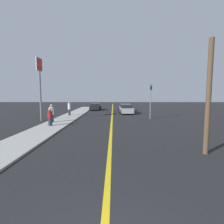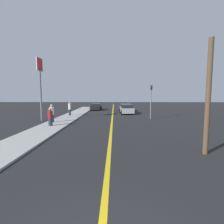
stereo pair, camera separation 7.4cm
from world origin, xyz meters
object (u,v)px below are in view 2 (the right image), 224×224
at_px(pedestrian_mid_group, 52,113).
at_px(pedestrian_far_standing, 70,109).
at_px(car_ahead_center, 125,107).
at_px(utility_pole, 208,98).
at_px(car_near_right_lane, 127,109).
at_px(pedestrian_near_curb, 50,117).
at_px(traffic_light, 151,98).
at_px(car_far_distant, 96,107).
at_px(roadside_sign, 40,76).

relative_size(pedestrian_mid_group, pedestrian_far_standing, 1.01).
relative_size(car_ahead_center, pedestrian_far_standing, 2.25).
bearing_deg(utility_pole, car_near_right_lane, 98.62).
bearing_deg(pedestrian_near_curb, pedestrian_far_standing, 91.41).
xyz_separation_m(traffic_light, utility_pole, (0.24, -11.89, 0.32)).
bearing_deg(car_far_distant, pedestrian_mid_group, -100.56).
bearing_deg(pedestrian_far_standing, roadside_sign, -115.93).
bearing_deg(car_ahead_center, car_near_right_lane, -91.08).
distance_m(pedestrian_near_curb, pedestrian_mid_group, 1.97).
xyz_separation_m(car_ahead_center, pedestrian_near_curb, (-7.59, -14.50, 0.27)).
bearing_deg(pedestrian_far_standing, pedestrian_mid_group, -93.55).
bearing_deg(car_ahead_center, pedestrian_mid_group, -123.13).
relative_size(pedestrian_mid_group, roadside_sign, 0.27).
bearing_deg(traffic_light, roadside_sign, -172.83).
height_order(pedestrian_near_curb, pedestrian_mid_group, pedestrian_mid_group).
xyz_separation_m(pedestrian_near_curb, pedestrian_mid_group, (-0.53, 1.90, 0.11)).
xyz_separation_m(car_ahead_center, roadside_sign, (-9.79, -11.12, 4.18)).
bearing_deg(roadside_sign, car_ahead_center, 48.63).
relative_size(car_near_right_lane, pedestrian_mid_group, 2.26).
relative_size(traffic_light, utility_pole, 0.72).
bearing_deg(pedestrian_mid_group, roadside_sign, 138.31).
xyz_separation_m(car_near_right_lane, roadside_sign, (-9.74, -7.18, 4.13)).
xyz_separation_m(traffic_light, roadside_sign, (-12.16, -1.53, 2.35)).
distance_m(car_far_distant, pedestrian_mid_group, 14.97).
bearing_deg(car_far_distant, car_near_right_lane, -48.64).
bearing_deg(roadside_sign, car_far_distant, 71.03).
relative_size(pedestrian_mid_group, traffic_light, 0.46).
bearing_deg(car_far_distant, roadside_sign, -108.46).
relative_size(pedestrian_near_curb, roadside_sign, 0.24).
relative_size(pedestrian_far_standing, roadside_sign, 0.27).
height_order(car_far_distant, pedestrian_far_standing, pedestrian_far_standing).
distance_m(car_far_distant, roadside_sign, 14.58).
bearing_deg(utility_pole, car_ahead_center, 96.92).
distance_m(car_near_right_lane, car_ahead_center, 3.93).
bearing_deg(car_far_distant, pedestrian_near_curb, -97.51).
bearing_deg(car_ahead_center, utility_pole, -83.40).
xyz_separation_m(car_far_distant, traffic_light, (7.63, -11.67, 1.87)).
height_order(pedestrian_mid_group, roadside_sign, roadside_sign).
xyz_separation_m(car_ahead_center, pedestrian_far_standing, (-7.78, -6.97, 0.39)).
distance_m(pedestrian_far_standing, traffic_light, 10.57).
height_order(car_near_right_lane, utility_pole, utility_pole).
bearing_deg(car_near_right_lane, utility_pole, -84.75).
relative_size(car_near_right_lane, car_far_distant, 0.96).
distance_m(car_ahead_center, traffic_light, 10.04).
height_order(car_far_distant, pedestrian_near_curb, pedestrian_near_curb).
bearing_deg(utility_pole, pedestrian_mid_group, 140.42).
xyz_separation_m(car_near_right_lane, pedestrian_far_standing, (-7.72, -3.04, 0.35)).
height_order(car_ahead_center, pedestrian_far_standing, pedestrian_far_standing).
distance_m(car_far_distant, pedestrian_near_curb, 16.75).
relative_size(car_ahead_center, utility_pole, 0.73).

